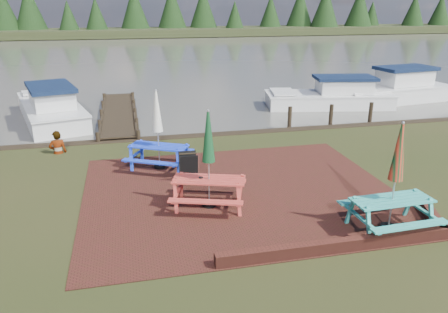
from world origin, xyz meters
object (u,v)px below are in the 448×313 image
at_px(boat_jetty, 51,109).
at_px(boat_near, 331,97).
at_px(picnic_table_blue, 158,142).
at_px(person, 56,131).
at_px(boat_far, 394,90).
at_px(picnic_table_teal, 393,194).
at_px(picnic_table_red, 209,174).
at_px(chalkboard, 188,166).
at_px(jetty, 119,113).

height_order(boat_jetty, boat_near, boat_jetty).
xyz_separation_m(picnic_table_blue, person, (-3.53, 2.37, -0.08)).
xyz_separation_m(picnic_table_blue, boat_far, (14.23, 8.43, -0.48)).
relative_size(picnic_table_teal, boat_jetty, 0.36).
relative_size(picnic_table_teal, person, 1.60).
bearing_deg(boat_near, person, 122.55).
height_order(picnic_table_red, chalkboard, picnic_table_red).
relative_size(picnic_table_teal, jetty, 0.30).
xyz_separation_m(picnic_table_red, boat_jetty, (-5.58, 11.26, -0.53)).
xyz_separation_m(picnic_table_teal, boat_jetty, (-9.64, 13.51, -0.54)).
relative_size(picnic_table_teal, picnic_table_red, 1.01).
bearing_deg(picnic_table_red, jetty, 120.78).
distance_m(picnic_table_blue, chalkboard, 1.55).
bearing_deg(chalkboard, picnic_table_teal, -41.45).
xyz_separation_m(picnic_table_blue, jetty, (-1.36, 7.75, -0.81)).
bearing_deg(picnic_table_blue, boat_far, 58.48).
bearing_deg(picnic_table_teal, jetty, 113.97).
relative_size(picnic_table_red, boat_near, 0.38).
height_order(picnic_table_red, person, picnic_table_red).
xyz_separation_m(picnic_table_blue, chalkboard, (0.80, -1.25, -0.47)).
distance_m(boat_near, boat_far, 4.21).
bearing_deg(chalkboard, person, 142.94).
xyz_separation_m(picnic_table_red, chalkboard, (-0.28, 1.97, -0.48)).
bearing_deg(boat_jetty, person, -95.91).
distance_m(picnic_table_red, boat_near, 14.29).
relative_size(jetty, person, 5.33).
bearing_deg(boat_jetty, jetty, -20.93).
bearing_deg(picnic_table_red, boat_far, 59.76).
height_order(picnic_table_teal, picnic_table_blue, picnic_table_teal).
distance_m(picnic_table_teal, boat_jetty, 16.61).
xyz_separation_m(jetty, person, (-2.17, -5.39, 0.74)).
height_order(chalkboard, jetty, chalkboard).
distance_m(picnic_table_blue, boat_near, 12.79).
bearing_deg(boat_jetty, boat_near, -16.25).
distance_m(picnic_table_red, jetty, 11.27).
bearing_deg(person, boat_far, -169.83).
xyz_separation_m(boat_far, person, (-17.77, -6.06, 0.40)).
relative_size(picnic_table_blue, boat_near, 0.37).
height_order(picnic_table_teal, chalkboard, picnic_table_teal).
bearing_deg(picnic_table_teal, boat_far, 54.57).
xyz_separation_m(picnic_table_red, picnic_table_blue, (-1.08, 3.22, -0.01)).
height_order(picnic_table_red, boat_jetty, picnic_table_red).
distance_m(chalkboard, boat_far, 16.56).
height_order(picnic_table_teal, person, picnic_table_teal).
height_order(boat_jetty, person, person).
xyz_separation_m(boat_jetty, boat_far, (18.74, 0.38, 0.03)).
relative_size(boat_jetty, boat_far, 1.04).
height_order(chalkboard, person, person).
distance_m(picnic_table_teal, boat_far, 16.61).
height_order(picnic_table_red, boat_far, picnic_table_red).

